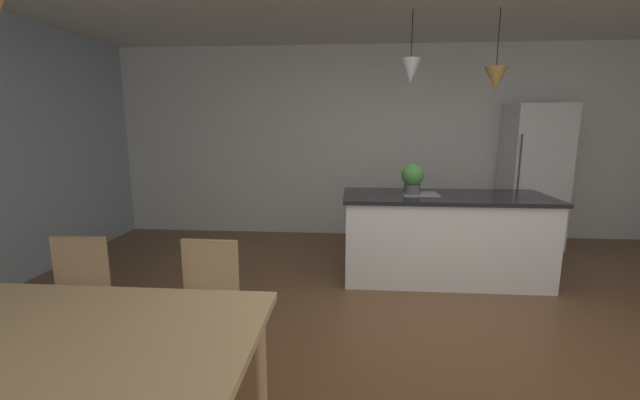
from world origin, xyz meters
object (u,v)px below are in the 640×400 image
object	(u,v)px
chair_far_left	(72,300)
potted_plant_on_island	(413,177)
chair_far_right	(204,305)
dining_table	(25,347)
refrigerator	(533,176)
kitchen_island	(443,236)

from	to	relation	value
chair_far_left	potted_plant_on_island	xyz separation A→B (m)	(2.46, 1.81, 0.60)
chair_far_right	potted_plant_on_island	distance (m)	2.47
dining_table	chair_far_right	world-z (taller)	chair_far_right
potted_plant_on_island	refrigerator	bearing A→B (deg)	37.27
chair_far_left	kitchen_island	world-z (taller)	kitchen_island
dining_table	potted_plant_on_island	distance (m)	3.39
chair_far_left	refrigerator	distance (m)	5.31
dining_table	potted_plant_on_island	xyz separation A→B (m)	(2.01, 2.70, 0.40)
kitchen_island	potted_plant_on_island	bearing A→B (deg)	180.00
chair_far_left	refrigerator	size ratio (longest dim) A/B	0.46
kitchen_island	dining_table	bearing A→B (deg)	-131.09
dining_table	kitchen_island	bearing A→B (deg)	48.91
dining_table	chair_far_right	distance (m)	1.02
kitchen_island	potted_plant_on_island	size ratio (longest dim) A/B	6.46
chair_far_right	chair_far_left	distance (m)	0.90
refrigerator	potted_plant_on_island	world-z (taller)	refrigerator
chair_far_left	potted_plant_on_island	world-z (taller)	potted_plant_on_island
chair_far_right	chair_far_left	size ratio (longest dim) A/B	1.00
dining_table	kitchen_island	world-z (taller)	kitchen_island
dining_table	chair_far_left	distance (m)	1.02
chair_far_right	refrigerator	bearing A→B (deg)	43.49
chair_far_right	kitchen_island	bearing A→B (deg)	43.60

